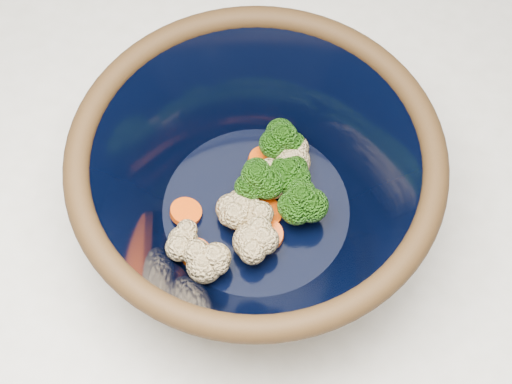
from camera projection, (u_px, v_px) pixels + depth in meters
ground at (229, 353)px, 1.51m from camera, size 3.00×3.00×0.00m
counter at (219, 277)px, 1.12m from camera, size 1.20×1.20×0.90m
mixing_bowl at (256, 185)px, 0.60m from camera, size 0.37×0.37×0.13m
vegetable_pile at (266, 194)px, 0.62m from camera, size 0.13×0.17×0.05m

